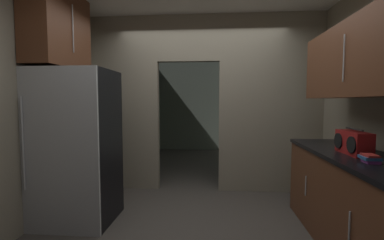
{
  "coord_description": "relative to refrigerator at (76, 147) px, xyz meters",
  "views": [
    {
      "loc": [
        0.18,
        -2.82,
        1.4
      ],
      "look_at": [
        -0.12,
        0.86,
        1.14
      ],
      "focal_mm": 24.85,
      "sensor_mm": 36.0,
      "label": 1
    }
  ],
  "objects": [
    {
      "name": "ground",
      "position": [
        1.41,
        -0.1,
        -0.88
      ],
      "size": [
        20.0,
        20.0,
        0.0
      ],
      "primitive_type": "plane",
      "color": "#47423D"
    },
    {
      "name": "lower_cabinet_run",
      "position": [
        2.91,
        -0.46,
        -0.42
      ],
      "size": [
        0.64,
        2.14,
        0.91
      ],
      "color": "brown",
      "rests_on": "ground"
    },
    {
      "name": "upper_cabinet_counterside",
      "position": [
        2.91,
        -0.46,
        0.9
      ],
      "size": [
        0.36,
        1.92,
        0.69
      ],
      "color": "brown"
    },
    {
      "name": "adjoining_room_shell",
      "position": [
        1.41,
        3.59,
        0.48
      ],
      "size": [
        3.63,
        3.54,
        2.72
      ],
      "color": "gray",
      "rests_on": "ground"
    },
    {
      "name": "upper_cabinet_fridgeside",
      "position": [
        -0.23,
        0.1,
        1.37
      ],
      "size": [
        0.36,
        0.94,
        0.91
      ],
      "color": "brown"
    },
    {
      "name": "kitchen_partition",
      "position": [
        1.46,
        1.24,
        0.57
      ],
      "size": [
        3.63,
        0.12,
        2.72
      ],
      "color": "gray",
      "rests_on": "ground"
    },
    {
      "name": "book_stack",
      "position": [
        2.83,
        -0.73,
        0.07
      ],
      "size": [
        0.13,
        0.15,
        0.07
      ],
      "color": "#8C3893",
      "rests_on": "lower_cabinet_run"
    },
    {
      "name": "refrigerator",
      "position": [
        0.0,
        0.0,
        0.0
      ],
      "size": [
        0.85,
        0.75,
        1.76
      ],
      "color": "black",
      "rests_on": "ground"
    },
    {
      "name": "boombox",
      "position": [
        2.87,
        -0.38,
        0.14
      ],
      "size": [
        0.16,
        0.41,
        0.24
      ],
      "color": "maroon",
      "rests_on": "lower_cabinet_run"
    }
  ]
}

